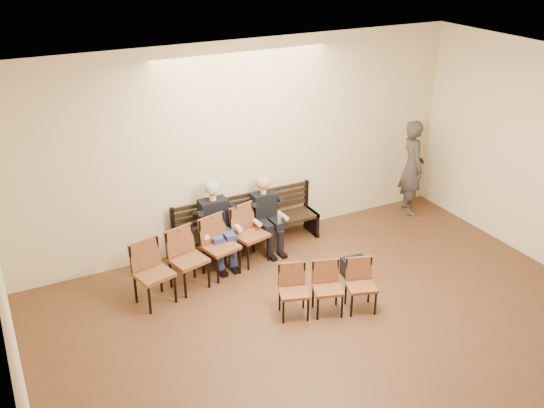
{
  "coord_description": "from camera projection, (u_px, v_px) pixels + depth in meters",
  "views": [
    {
      "loc": [
        -3.93,
        -3.74,
        5.16
      ],
      "look_at": [
        0.05,
        4.05,
        1.06
      ],
      "focal_mm": 40.0,
      "sensor_mm": 36.0,
      "label": 1
    }
  ],
  "objects": [
    {
      "name": "room_walls",
      "position": [
        409.0,
        195.0,
        6.38
      ],
      "size": [
        8.02,
        10.01,
        3.51
      ],
      "color": "beige",
      "rests_on": "ground"
    },
    {
      "name": "bench",
      "position": [
        248.0,
        236.0,
        10.44
      ],
      "size": [
        2.6,
        0.9,
        0.45
      ],
      "primitive_type": "cube",
      "color": "black",
      "rests_on": "ground"
    },
    {
      "name": "seated_man",
      "position": [
        216.0,
        222.0,
        9.88
      ],
      "size": [
        0.57,
        0.79,
        1.38
      ],
      "primitive_type": null,
      "color": "black",
      "rests_on": "ground"
    },
    {
      "name": "seated_woman",
      "position": [
        266.0,
        217.0,
        10.3
      ],
      "size": [
        0.51,
        0.7,
        1.18
      ],
      "primitive_type": null,
      "color": "black",
      "rests_on": "ground"
    },
    {
      "name": "laptop",
      "position": [
        220.0,
        233.0,
        9.83
      ],
      "size": [
        0.32,
        0.26,
        0.22
      ],
      "primitive_type": "cube",
      "rotation": [
        0.0,
        0.0,
        -0.07
      ],
      "color": "silver",
      "rests_on": "bench"
    },
    {
      "name": "water_bottle",
      "position": [
        279.0,
        224.0,
        10.13
      ],
      "size": [
        0.07,
        0.07,
        0.22
      ],
      "primitive_type": "cylinder",
      "rotation": [
        0.0,
        0.0,
        0.02
      ],
      "color": "silver",
      "rests_on": "bench"
    },
    {
      "name": "bag",
      "position": [
        354.0,
        267.0,
        9.67
      ],
      "size": [
        0.42,
        0.31,
        0.28
      ],
      "primitive_type": "cube",
      "rotation": [
        0.0,
        0.0,
        -0.12
      ],
      "color": "black",
      "rests_on": "ground"
    },
    {
      "name": "passerby",
      "position": [
        413.0,
        160.0,
        11.41
      ],
      "size": [
        0.73,
        0.89,
        2.11
      ],
      "primitive_type": "imported",
      "rotation": [
        0.0,
        0.0,
        1.24
      ],
      "color": "#38332E",
      "rests_on": "ground"
    },
    {
      "name": "chair_row_front",
      "position": [
        205.0,
        254.0,
        9.38
      ],
      "size": [
        2.39,
        1.09,
        0.96
      ],
      "primitive_type": "cube",
      "rotation": [
        0.0,
        0.0,
        0.25
      ],
      "color": "brown",
      "rests_on": "ground"
    },
    {
      "name": "chair_row_back",
      "position": [
        328.0,
        290.0,
        8.63
      ],
      "size": [
        1.46,
        0.84,
        0.78
      ],
      "primitive_type": "cube",
      "rotation": [
        0.0,
        0.0,
        -0.32
      ],
      "color": "brown",
      "rests_on": "ground"
    }
  ]
}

